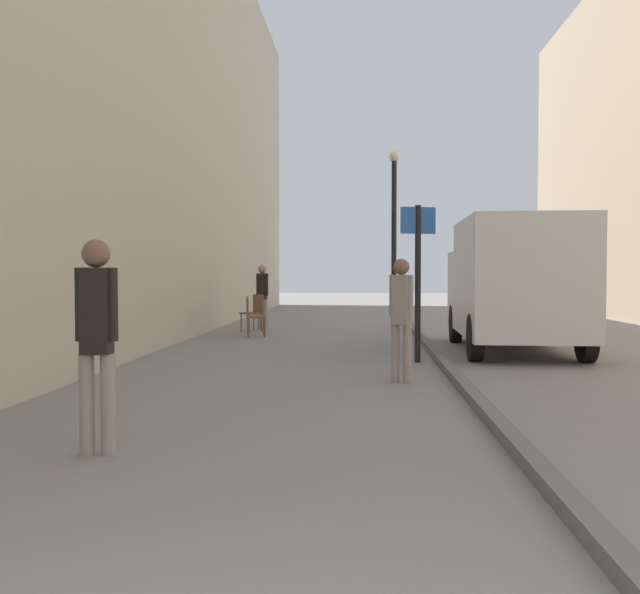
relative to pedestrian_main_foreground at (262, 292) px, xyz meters
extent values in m
plane|color=gray|center=(2.33, -5.41, -0.98)|extent=(80.00, 80.00, 0.00)
cube|color=#BCB29E|center=(-3.24, -5.41, 4.76)|extent=(3.95, 40.00, 11.48)
cube|color=#615F5B|center=(3.91, -5.41, -0.92)|extent=(0.16, 40.00, 0.12)
cylinder|color=gray|center=(0.08, -0.02, -0.58)|extent=(0.12, 0.12, 0.79)
cylinder|color=gray|center=(-0.08, 0.02, -0.58)|extent=(0.12, 0.12, 0.79)
cube|color=black|center=(0.00, 0.00, 0.16)|extent=(0.26, 0.24, 0.68)
cylinder|color=black|center=(0.12, -0.04, 0.21)|extent=(0.09, 0.09, 0.57)
cylinder|color=black|center=(-0.12, 0.04, 0.21)|extent=(0.09, 0.09, 0.57)
sphere|color=#9E755B|center=(0.00, 0.00, 0.60)|extent=(0.22, 0.22, 0.22)
cylinder|color=gray|center=(3.07, -8.89, -0.58)|extent=(0.12, 0.12, 0.79)
cylinder|color=gray|center=(3.23, -8.94, -0.58)|extent=(0.12, 0.12, 0.79)
cube|color=gray|center=(3.15, -8.92, 0.15)|extent=(0.27, 0.25, 0.67)
cylinder|color=gray|center=(3.04, -8.88, 0.20)|extent=(0.09, 0.09, 0.57)
cylinder|color=gray|center=(3.26, -8.96, 0.20)|extent=(0.09, 0.09, 0.57)
sphere|color=brown|center=(3.15, -8.92, 0.59)|extent=(0.22, 0.22, 0.22)
cylinder|color=gray|center=(0.57, -12.91, -0.56)|extent=(0.12, 0.12, 0.82)
cylinder|color=gray|center=(0.39, -12.92, -0.56)|extent=(0.12, 0.12, 0.82)
cube|color=black|center=(0.48, -12.91, 0.20)|extent=(0.24, 0.20, 0.70)
cylinder|color=black|center=(0.60, -12.91, 0.25)|extent=(0.10, 0.10, 0.60)
cylinder|color=black|center=(0.35, -12.92, 0.25)|extent=(0.10, 0.10, 0.60)
sphere|color=brown|center=(0.48, -12.91, 0.66)|extent=(0.23, 0.23, 0.23)
cube|color=silver|center=(5.45, -5.46, 0.42)|extent=(2.11, 3.54, 2.12)
cube|color=silver|center=(5.52, -3.04, 0.16)|extent=(2.05, 1.41, 1.59)
cube|color=black|center=(5.53, -2.57, 0.51)|extent=(1.69, 0.09, 0.70)
cylinder|color=black|center=(4.61, -3.15, -0.58)|extent=(0.24, 0.81, 0.80)
cylinder|color=black|center=(6.42, -3.20, -0.58)|extent=(0.24, 0.81, 0.80)
cylinder|color=black|center=(4.52, -6.47, -0.58)|extent=(0.24, 0.81, 0.80)
cylinder|color=black|center=(6.33, -6.52, -0.58)|extent=(0.24, 0.81, 0.80)
cylinder|color=black|center=(3.54, -6.66, 0.32)|extent=(0.10, 0.10, 2.60)
cube|color=#2659B2|center=(3.54, -6.66, 1.37)|extent=(0.59, 0.19, 0.44)
cylinder|color=black|center=(3.46, 0.90, 1.27)|extent=(0.14, 0.14, 4.50)
sphere|color=beige|center=(3.46, 0.90, 3.64)|extent=(0.28, 0.28, 0.28)
cylinder|color=brown|center=(-0.18, -1.04, -0.75)|extent=(0.04, 0.04, 0.45)
cylinder|color=brown|center=(-0.43, -0.76, -0.75)|extent=(0.04, 0.04, 0.45)
cylinder|color=brown|center=(0.10, -0.80, -0.75)|extent=(0.04, 0.04, 0.45)
cylinder|color=brown|center=(-0.14, -0.52, -0.75)|extent=(0.04, 0.04, 0.45)
cube|color=brown|center=(-0.16, -0.78, -0.51)|extent=(0.62, 0.62, 0.04)
cube|color=brown|center=(-0.01, -0.65, -0.26)|extent=(0.32, 0.36, 0.45)
cylinder|color=brown|center=(0.31, -1.93, -0.75)|extent=(0.04, 0.04, 0.45)
cylinder|color=brown|center=(0.38, -2.30, -0.75)|extent=(0.04, 0.04, 0.45)
cylinder|color=brown|center=(-0.06, -2.01, -0.75)|extent=(0.04, 0.04, 0.45)
cylinder|color=brown|center=(0.01, -2.38, -0.75)|extent=(0.04, 0.04, 0.45)
cube|color=brown|center=(0.16, -2.16, -0.51)|extent=(0.52, 0.52, 0.04)
cube|color=brown|center=(-0.04, -2.19, -0.26)|extent=(0.13, 0.44, 0.45)
camera|label=1|loc=(2.64, -18.60, 0.51)|focal=40.28mm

